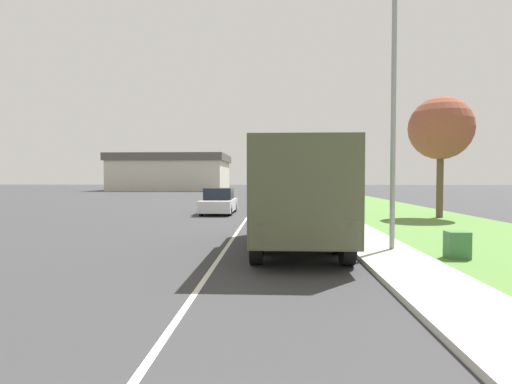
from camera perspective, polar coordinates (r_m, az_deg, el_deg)
The scene contains 11 objects.
ground_plane at distance 39.79m, azimuth 0.54°, elevation -1.06°, with size 180.00×180.00×0.00m, color #38383A.
lane_centre_stripe at distance 39.79m, azimuth 0.54°, elevation -1.06°, with size 0.12×120.00×0.00m.
sidewalk_right at distance 39.88m, azimuth 7.01°, elevation -0.99°, with size 1.80×120.00×0.12m.
grass_strip_right at distance 40.46m, azimuth 13.24°, elevation -1.05°, with size 7.00×120.00×0.02m.
military_truck at distance 11.73m, azimuth 5.84°, elevation 0.00°, with size 2.49×6.73×3.06m.
car_nearest_ahead at distance 23.85m, azimuth -5.32°, elevation -1.45°, with size 1.82×4.21×1.52m.
car_second_ahead at distance 33.15m, azimuth 3.13°, elevation -0.35°, with size 1.71×4.34×1.72m.
lamp_post at distance 12.02m, azimuth 18.20°, elevation 14.77°, with size 1.69×0.24×7.95m.
tree_mid_right at distance 23.42m, azimuth 24.89°, elevation 8.19°, with size 3.30×3.30×6.38m.
utility_box at distance 11.69m, azimuth 26.80°, elevation -6.76°, with size 0.55×0.45×0.70m.
building_distant at distance 73.13m, azimuth -11.90°, elevation 2.78°, with size 19.83×14.19×6.32m.
Camera 1 is at (1.44, 0.29, 2.10)m, focal length 28.00 mm.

